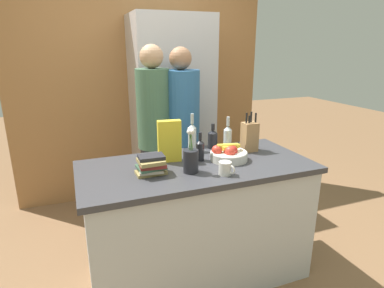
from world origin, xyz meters
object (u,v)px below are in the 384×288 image
Objects in this scene: flower_vase at (191,159)px; book_stack at (151,165)px; bottle_water at (228,138)px; coffee_mug at (225,168)px; bottle_oil at (192,136)px; refrigerator at (172,113)px; fruit_bowl at (228,154)px; person_at_sink at (154,130)px; person_in_blue at (181,130)px; bottle_wine at (200,149)px; knife_block at (250,136)px; bottle_vinegar at (213,139)px; cereal_box at (169,141)px.

book_stack is at bearing 166.28° from flower_vase.
coffee_mug is at bearing -118.45° from bottle_water.
flower_vase is 1.01× the size of bottle_oil.
refrigerator is 1.30m from fruit_bowl.
person_at_sink reaches higher than person_in_blue.
bottle_wine is at bearing 98.81° from coffee_mug.
fruit_bowl is 0.87× the size of knife_block.
fruit_bowl is 0.29m from bottle_vinegar.
knife_block reaches higher than cereal_box.
knife_block is at bearing 8.61° from bottle_wine.
bottle_wine is at bearing -156.34° from bottle_water.
flower_vase reaches higher than fruit_bowl.
cereal_box is at bearing 162.83° from bottle_wine.
bottle_oil is (-0.17, 0.29, 0.07)m from fruit_bowl.
coffee_mug is 0.56× the size of book_stack.
bottle_oil is 0.48m from person_at_sink.
knife_block is 2.80× the size of coffee_mug.
refrigerator is 1.17× the size of person_at_sink.
person_in_blue reaches higher than bottle_oil.
person_in_blue is (0.30, 0.61, -0.09)m from cereal_box.
bottle_vinegar is (-0.24, 0.16, -0.04)m from knife_block.
coffee_mug is (0.19, -0.12, -0.05)m from flower_vase.
person_at_sink reaches higher than fruit_bowl.
bottle_water is at bearing 23.66° from bottle_wine.
refrigerator is 10.13× the size of book_stack.
flower_vase is (-0.59, -0.25, -0.02)m from knife_block.
bottle_oil reaches higher than book_stack.
coffee_mug is (-0.15, -0.25, -0.00)m from fruit_bowl.
book_stack is at bearing -159.52° from bottle_water.
cereal_box is (-0.06, 0.25, 0.06)m from flower_vase.
refrigerator is 1.00m from bottle_vinegar.
refrigerator is at bearing 77.30° from flower_vase.
refrigerator is 1.48m from book_stack.
bottle_water is (0.09, 0.18, 0.06)m from fruit_bowl.
book_stack is (-0.58, -0.07, 0.01)m from fruit_bowl.
bottle_vinegar is at bearing 73.73° from coffee_mug.
cereal_box is 0.68m from person_in_blue.
bottle_vinegar is (0.59, 0.36, 0.02)m from book_stack.
fruit_bowl is (0.02, -1.30, -0.06)m from refrigerator.
bottle_water is (0.28, 0.12, 0.03)m from bottle_wine.
flower_vase is 0.27m from cereal_box.
book_stack is at bearing -112.62° from refrigerator.
flower_vase is at bearing -102.70° from refrigerator.
person_in_blue is (-0.12, 0.44, -0.03)m from bottle_vinegar.
fruit_bowl is 0.43m from cereal_box.
coffee_mug is 0.54m from bottle_oil.
fruit_bowl is 0.21m from bottle_wine.
bottle_wine is (-0.05, 0.31, 0.04)m from coffee_mug.
person_at_sink is at bearing 130.64° from bottle_vinegar.
fruit_bowl is 0.29m from knife_block.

